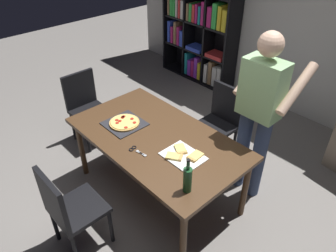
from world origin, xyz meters
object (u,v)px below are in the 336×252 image
(chair_left_end, at_px, (86,104))
(wine_bottle, at_px, (187,179))
(dining_table, at_px, (157,142))
(pepperoni_pizza_on_tray, at_px, (124,123))
(chair_far_side, at_px, (220,118))
(bookshelf, at_px, (201,27))
(kitchen_scissors, at_px, (136,150))
(person_serving_pizza, at_px, (259,110))
(chair_near_camera, at_px, (68,208))

(chair_left_end, relative_size, wine_bottle, 2.85)
(dining_table, xyz_separation_m, pepperoni_pizza_on_tray, (-0.37, -0.10, 0.08))
(chair_far_side, distance_m, bookshelf, 2.16)
(chair_far_side, bearing_deg, wine_bottle, -61.51)
(dining_table, distance_m, bookshelf, 2.88)
(chair_left_end, bearing_deg, kitchen_scissors, -11.36)
(dining_table, xyz_separation_m, kitchen_scissors, (0.03, -0.28, 0.07))
(person_serving_pizza, height_order, pepperoni_pizza_on_tray, person_serving_pizza)
(chair_near_camera, xyz_separation_m, person_serving_pizza, (0.59, 1.75, 0.49))
(bookshelf, height_order, pepperoni_pizza_on_tray, bookshelf)
(pepperoni_pizza_on_tray, height_order, kitchen_scissors, pepperoni_pizza_on_tray)
(wine_bottle, bearing_deg, bookshelf, 130.76)
(chair_left_end, distance_m, bookshelf, 2.42)
(bookshelf, bearing_deg, dining_table, -55.94)
(kitchen_scissors, bearing_deg, chair_near_camera, -92.67)
(chair_near_camera, height_order, chair_far_side, same)
(pepperoni_pizza_on_tray, bearing_deg, bookshelf, 116.44)
(bookshelf, height_order, kitchen_scissors, bookshelf)
(kitchen_scissors, bearing_deg, bookshelf, 121.69)
(dining_table, relative_size, pepperoni_pizza_on_tray, 4.79)
(person_serving_pizza, bearing_deg, chair_near_camera, -108.82)
(chair_far_side, relative_size, person_serving_pizza, 0.51)
(dining_table, bearing_deg, chair_near_camera, -90.00)
(person_serving_pizza, bearing_deg, pepperoni_pizza_on_tray, -138.25)
(chair_far_side, relative_size, chair_left_end, 1.00)
(chair_far_side, height_order, pepperoni_pizza_on_tray, chair_far_side)
(pepperoni_pizza_on_tray, bearing_deg, wine_bottle, -9.83)
(bookshelf, bearing_deg, pepperoni_pizza_on_tray, -63.56)
(bookshelf, distance_m, person_serving_pizza, 2.73)
(bookshelf, relative_size, wine_bottle, 6.17)
(chair_near_camera, bearing_deg, wine_bottle, 45.33)
(wine_bottle, bearing_deg, kitchen_scissors, 179.43)
(chair_left_end, relative_size, pepperoni_pizza_on_tray, 2.46)
(chair_left_end, bearing_deg, pepperoni_pizza_on_tray, -5.92)
(dining_table, relative_size, kitchen_scissors, 8.91)
(dining_table, bearing_deg, kitchen_scissors, -83.30)
(chair_far_side, distance_m, pepperoni_pizza_on_tray, 1.18)
(chair_near_camera, relative_size, kitchen_scissors, 4.59)
(chair_near_camera, distance_m, wine_bottle, 1.04)
(person_serving_pizza, height_order, wine_bottle, person_serving_pizza)
(bookshelf, distance_m, wine_bottle, 3.52)
(chair_near_camera, height_order, kitchen_scissors, chair_near_camera)
(chair_far_side, bearing_deg, dining_table, -90.00)
(person_serving_pizza, distance_m, wine_bottle, 1.06)
(chair_far_side, distance_m, kitchen_scissors, 1.29)
(chair_far_side, relative_size, wine_bottle, 2.85)
(bookshelf, height_order, wine_bottle, bookshelf)
(pepperoni_pizza_on_tray, distance_m, wine_bottle, 1.08)
(chair_left_end, distance_m, pepperoni_pizza_on_tray, 1.02)
(wine_bottle, xyz_separation_m, kitchen_scissors, (-0.66, 0.01, -0.11))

